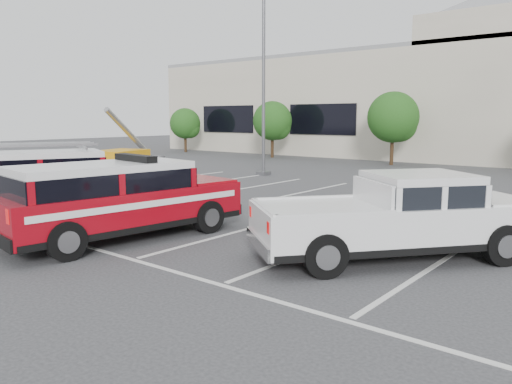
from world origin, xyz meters
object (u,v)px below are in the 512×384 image
(utility_rig, at_px, (117,169))
(fire_chief_suv, at_px, (119,205))
(tree_far_left, at_px, (186,125))
(light_pole_left, at_px, (264,79))
(tree_mid_left, at_px, (395,119))
(ladder_suv, at_px, (54,184))
(white_pickup, at_px, (398,225))
(tree_left, at_px, (274,122))

(utility_rig, bearing_deg, fire_chief_suv, -52.09)
(tree_far_left, bearing_deg, light_pole_left, -30.71)
(tree_far_left, distance_m, tree_mid_left, 20.01)
(light_pole_left, xyz_separation_m, ladder_suv, (1.23, -12.91, -4.26))
(ladder_suv, bearing_deg, tree_mid_left, 109.12)
(fire_chief_suv, bearing_deg, white_pickup, 31.64)
(white_pickup, bearing_deg, utility_rig, -154.63)
(tree_mid_left, distance_m, white_pickup, 23.16)
(tree_mid_left, xyz_separation_m, utility_rig, (-6.31, -17.27, -2.32))
(fire_chief_suv, bearing_deg, tree_mid_left, 104.91)
(fire_chief_suv, relative_size, ladder_suv, 1.02)
(ladder_suv, bearing_deg, fire_chief_suv, 13.19)
(ladder_suv, bearing_deg, tree_far_left, 152.08)
(tree_left, xyz_separation_m, ladder_suv, (8.14, -22.95, -1.85))
(fire_chief_suv, bearing_deg, ladder_suv, 177.06)
(tree_left, xyz_separation_m, light_pole_left, (6.91, -10.05, 2.41))
(tree_far_left, bearing_deg, tree_left, 0.00)
(light_pole_left, bearing_deg, fire_chief_suv, -66.05)
(tree_far_left, distance_m, utility_rig, 22.11)
(light_pole_left, relative_size, utility_rig, 2.11)
(light_pole_left, bearing_deg, tree_mid_left, 72.90)
(tree_mid_left, xyz_separation_m, ladder_suv, (-1.86, -22.95, -2.12))
(white_pickup, height_order, ladder_suv, ladder_suv)
(tree_far_left, distance_m, fire_chief_suv, 33.22)
(tree_far_left, height_order, fire_chief_suv, tree_far_left)
(tree_far_left, distance_m, light_pole_left, 19.85)
(ladder_suv, bearing_deg, tree_left, 133.28)
(light_pole_left, bearing_deg, white_pickup, -41.29)
(tree_far_left, bearing_deg, fire_chief_suv, -46.00)
(light_pole_left, bearing_deg, ladder_suv, -84.56)
(tree_far_left, relative_size, ladder_suv, 0.64)
(ladder_suv, bearing_deg, utility_rig, 151.81)
(tree_left, relative_size, white_pickup, 0.71)
(tree_left, bearing_deg, white_pickup, -47.29)
(fire_chief_suv, distance_m, white_pickup, 6.97)
(tree_left, bearing_deg, ladder_suv, -70.48)
(tree_left, height_order, utility_rig, tree_left)
(light_pole_left, height_order, fire_chief_suv, light_pole_left)
(tree_mid_left, bearing_deg, white_pickup, -65.88)
(white_pickup, bearing_deg, tree_mid_left, 152.93)
(light_pole_left, relative_size, ladder_suv, 1.63)
(fire_chief_suv, xyz_separation_m, utility_rig, (-9.35, 6.60, -0.17))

